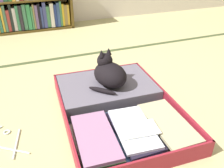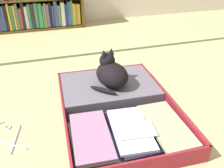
{
  "view_description": "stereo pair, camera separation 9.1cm",
  "coord_description": "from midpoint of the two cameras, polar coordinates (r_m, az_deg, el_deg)",
  "views": [
    {
      "loc": [
        -0.47,
        -0.98,
        0.96
      ],
      "look_at": [
        -0.0,
        0.22,
        0.22
      ],
      "focal_mm": 39.25,
      "sensor_mm": 36.0,
      "label": 1
    },
    {
      "loc": [
        -0.38,
        -1.01,
        0.96
      ],
      "look_at": [
        -0.0,
        0.22,
        0.22
      ],
      "focal_mm": 39.25,
      "sensor_mm": 36.0,
      "label": 2
    }
  ],
  "objects": [
    {
      "name": "black_cat",
      "position": [
        1.66,
        -2.34,
        2.49
      ],
      "size": [
        0.3,
        0.31,
        0.25
      ],
      "color": "black",
      "rests_on": "open_suitcase"
    },
    {
      "name": "tatami_border",
      "position": [
        2.44,
        -9.49,
        6.49
      ],
      "size": [
        4.8,
        0.05,
        0.0
      ],
      "color": "#3A4627",
      "rests_on": "ground_plane"
    },
    {
      "name": "bookshelf",
      "position": [
        3.29,
        -24.01,
        16.97
      ],
      "size": [
        1.49,
        0.28,
        0.74
      ],
      "color": "#543E18",
      "rests_on": "ground_plane"
    },
    {
      "name": "open_suitcase",
      "position": [
        1.59,
        -0.9,
        -4.99
      ],
      "size": [
        0.73,
        1.01,
        0.1
      ],
      "color": "maroon",
      "rests_on": "ground_plane"
    },
    {
      "name": "ground_plane",
      "position": [
        1.45,
        1.54,
        -11.64
      ],
      "size": [
        10.0,
        10.0,
        0.0
      ],
      "primitive_type": "plane",
      "color": "tan"
    }
  ]
}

